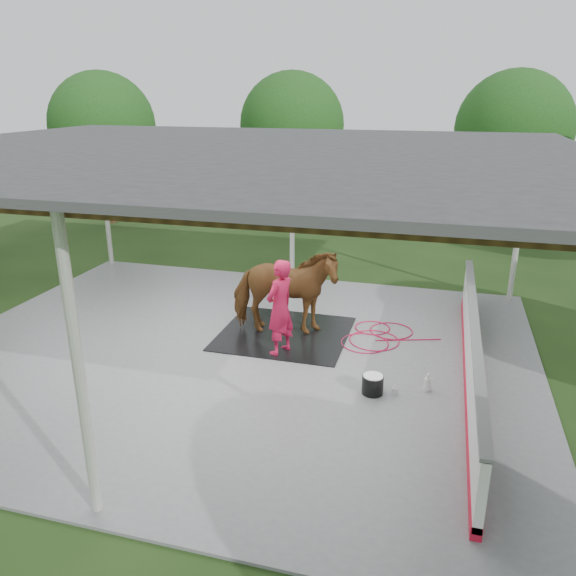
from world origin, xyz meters
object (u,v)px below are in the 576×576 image
(dasher_board, at_px, (471,354))
(horse, at_px, (284,291))
(handler, at_px, (280,308))
(wash_bucket, at_px, (373,384))

(dasher_board, distance_m, horse, 3.99)
(handler, bearing_deg, horse, -146.38)
(horse, height_order, handler, handler)
(handler, distance_m, wash_bucket, 2.43)
(dasher_board, height_order, wash_bucket, dasher_board)
(dasher_board, xyz_separation_m, horse, (-3.80, 1.13, 0.44))
(handler, relative_size, wash_bucket, 5.21)
(dasher_board, relative_size, handler, 4.09)
(horse, distance_m, wash_bucket, 3.08)
(horse, bearing_deg, handler, -179.33)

